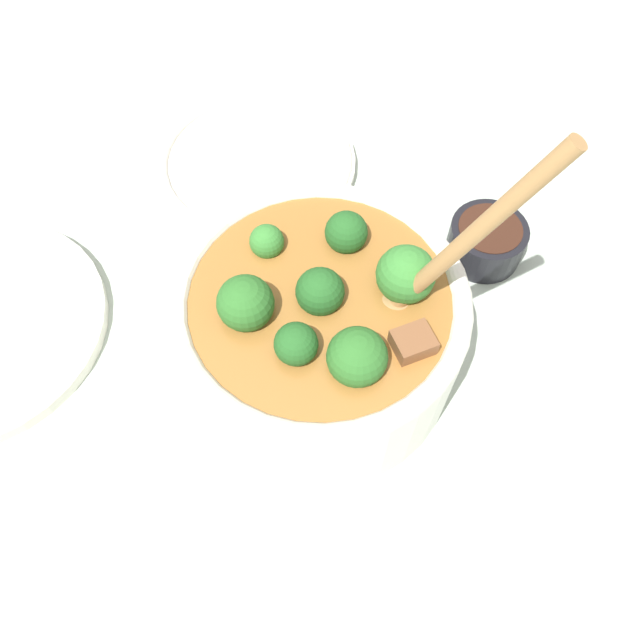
{
  "coord_description": "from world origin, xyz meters",
  "views": [
    {
      "loc": [
        0.09,
        -0.23,
        0.49
      ],
      "look_at": [
        0.0,
        0.0,
        0.07
      ],
      "focal_mm": 35.0,
      "sensor_mm": 36.0,
      "label": 1
    }
  ],
  "objects": [
    {
      "name": "ground_plane",
      "position": [
        0.0,
        0.0,
        0.0
      ],
      "size": [
        4.0,
        4.0,
        0.0
      ],
      "primitive_type": "plane",
      "color": "#ADBCAD"
    },
    {
      "name": "stew_bowl",
      "position": [
        0.0,
        -0.0,
        0.06
      ],
      "size": [
        0.25,
        0.23,
        0.26
      ],
      "color": "white",
      "rests_on": "ground_plane"
    },
    {
      "name": "condiment_bowl",
      "position": [
        0.11,
        0.16,
        0.02
      ],
      "size": [
        0.07,
        0.07,
        0.04
      ],
      "color": "black",
      "rests_on": "ground_plane"
    },
    {
      "name": "empty_plate",
      "position": [
        -0.14,
        0.19,
        0.01
      ],
      "size": [
        0.21,
        0.21,
        0.02
      ],
      "color": "silver",
      "rests_on": "ground_plane"
    }
  ]
}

